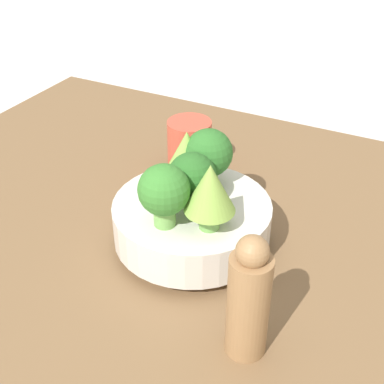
{
  "coord_description": "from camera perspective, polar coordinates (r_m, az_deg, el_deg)",
  "views": [
    {
      "loc": [
        0.29,
        -0.55,
        0.53
      ],
      "look_at": [
        0.01,
        -0.01,
        0.13
      ],
      "focal_mm": 50.0,
      "sensor_mm": 36.0,
      "label": 1
    }
  ],
  "objects": [
    {
      "name": "broccoli_floret_front",
      "position": [
        0.67,
        -2.69,
        -0.07
      ],
      "size": [
        0.07,
        0.07,
        0.09
      ],
      "color": "#6BA34C",
      "rests_on": "bowl"
    },
    {
      "name": "table",
      "position": [
        0.8,
        -0.49,
        -6.15
      ],
      "size": [
        1.11,
        0.89,
        0.04
      ],
      "color": "brown",
      "rests_on": "ground_plane"
    },
    {
      "name": "ground_plane",
      "position": [
        0.81,
        -0.48,
        -7.2
      ],
      "size": [
        6.0,
        6.0,
        0.0
      ],
      "primitive_type": "plane",
      "color": "silver"
    },
    {
      "name": "bowl",
      "position": [
        0.75,
        -0.0,
        -3.15
      ],
      "size": [
        0.22,
        0.22,
        0.07
      ],
      "color": "silver",
      "rests_on": "table"
    },
    {
      "name": "romanesco_piece_near",
      "position": [
        0.66,
        1.94,
        0.2
      ],
      "size": [
        0.07,
        0.07,
        0.09
      ],
      "color": "#6BA34C",
      "rests_on": "bowl"
    },
    {
      "name": "broccoli_floret_back",
      "position": [
        0.76,
        1.78,
        4.06
      ],
      "size": [
        0.07,
        0.07,
        0.08
      ],
      "color": "#7AB256",
      "rests_on": "bowl"
    },
    {
      "name": "cup",
      "position": [
        0.93,
        -0.28,
        4.97
      ],
      "size": [
        0.08,
        0.08,
        0.09
      ],
      "color": "#C64C38",
      "rests_on": "table"
    },
    {
      "name": "romanesco_piece_far",
      "position": [
        0.76,
        -0.54,
        4.34
      ],
      "size": [
        0.06,
        0.06,
        0.08
      ],
      "color": "#609347",
      "rests_on": "bowl"
    },
    {
      "name": "broccoli_floret_center",
      "position": [
        0.71,
        0.0,
        1.56
      ],
      "size": [
        0.07,
        0.07,
        0.08
      ],
      "color": "#6BA34C",
      "rests_on": "bowl"
    },
    {
      "name": "pepper_mill",
      "position": [
        0.59,
        6.06,
        -11.32
      ],
      "size": [
        0.05,
        0.05,
        0.16
      ],
      "color": "#997047",
      "rests_on": "table"
    }
  ]
}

